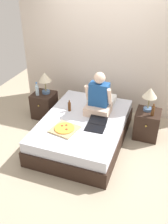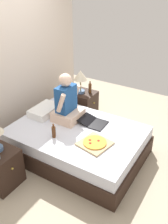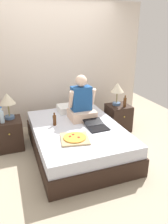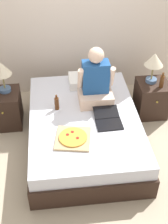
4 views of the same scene
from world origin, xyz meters
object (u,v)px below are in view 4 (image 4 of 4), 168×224
(nightstand_left, at_px, (5,109))
(lamp_on_right_nightstand, at_px, (154,62))
(pizza_box, at_px, (73,138))
(lamp_on_left_nightstand, at_px, (2,71))
(bed, at_px, (84,129))
(beer_bottle, at_px, (162,81))
(nightstand_right, at_px, (151,98))
(person_seated, at_px, (96,83))
(beer_bottle_on_bed, at_px, (57,103))
(laptop, at_px, (108,120))

(nightstand_left, xyz_separation_m, lamp_on_right_nightstand, (2.10, 0.05, 0.59))
(pizza_box, bearing_deg, nightstand_left, 133.09)
(pizza_box, bearing_deg, lamp_on_right_nightstand, 39.46)
(pizza_box, bearing_deg, lamp_on_left_nightstand, 130.31)
(pizza_box, bearing_deg, bed, 66.91)
(beer_bottle, height_order, pizza_box, beer_bottle)
(nightstand_right, bearing_deg, beer_bottle, -54.99)
(person_seated, distance_m, beer_bottle_on_bed, 0.57)
(nightstand_left, xyz_separation_m, lamp_on_left_nightstand, (0.04, 0.05, 0.59))
(nightstand_right, bearing_deg, person_seated, -165.21)
(bed, xyz_separation_m, nightstand_right, (1.06, 0.53, 0.03))
(bed, relative_size, beer_bottle_on_bed, 9.12)
(lamp_on_right_nightstand, xyz_separation_m, pizza_box, (-1.21, -1.00, -0.37))
(person_seated, distance_m, pizza_box, 0.85)
(nightstand_right, distance_m, laptop, 1.06)
(person_seated, height_order, beer_bottle_on_bed, person_seated)
(nightstand_right, height_order, beer_bottle, beer_bottle)
(nightstand_right, relative_size, person_seated, 0.68)
(bed, distance_m, nightstand_left, 1.19)
(lamp_on_right_nightstand, bearing_deg, person_seated, -161.62)
(nightstand_left, relative_size, nightstand_right, 1.00)
(bed, distance_m, pizza_box, 0.52)
(nightstand_left, height_order, lamp_on_right_nightstand, lamp_on_right_nightstand)
(bed, distance_m, beer_bottle, 1.28)
(beer_bottle, height_order, beer_bottle_on_bed, beer_bottle)
(beer_bottle, height_order, person_seated, person_seated)
(lamp_on_left_nightstand, height_order, nightstand_right, lamp_on_left_nightstand)
(person_seated, bearing_deg, lamp_on_left_nightstand, 166.85)
(beer_bottle, bearing_deg, person_seated, -172.07)
(nightstand_left, height_order, beer_bottle_on_bed, beer_bottle_on_bed)
(lamp_on_left_nightstand, bearing_deg, laptop, -29.27)
(laptop, bearing_deg, beer_bottle, 34.38)
(pizza_box, bearing_deg, beer_bottle_on_bed, 104.86)
(bed, bearing_deg, laptop, -28.26)
(lamp_on_left_nightstand, height_order, beer_bottle_on_bed, lamp_on_left_nightstand)
(beer_bottle, bearing_deg, laptop, -145.62)
(beer_bottle, bearing_deg, lamp_on_left_nightstand, 176.02)
(lamp_on_left_nightstand, xyz_separation_m, nightstand_right, (2.09, -0.05, -0.59))
(bed, relative_size, nightstand_right, 3.79)
(beer_bottle, xyz_separation_m, laptop, (-0.85, -0.58, -0.14))
(nightstand_left, xyz_separation_m, beer_bottle_on_bed, (0.73, -0.35, 0.30))
(nightstand_left, relative_size, beer_bottle, 2.30)
(nightstand_left, bearing_deg, pizza_box, -46.91)
(nightstand_left, relative_size, lamp_on_right_nightstand, 1.18)
(lamp_on_left_nightstand, height_order, pizza_box, lamp_on_left_nightstand)
(lamp_on_right_nightstand, height_order, pizza_box, lamp_on_right_nightstand)
(beer_bottle, relative_size, beer_bottle_on_bed, 1.05)
(person_seated, xyz_separation_m, beer_bottle_on_bed, (-0.52, -0.12, -0.20))
(beer_bottle, xyz_separation_m, beer_bottle_on_bed, (-1.47, -0.25, -0.06))
(lamp_on_left_nightstand, distance_m, lamp_on_right_nightstand, 2.06)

